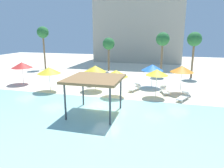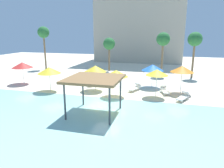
# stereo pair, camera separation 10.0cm
# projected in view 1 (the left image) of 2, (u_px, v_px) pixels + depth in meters

# --- Properties ---
(ground_plane) EXTENTS (80.00, 80.00, 0.00)m
(ground_plane) POSITION_uv_depth(u_px,v_px,m) (107.00, 104.00, 18.26)
(ground_plane) COLOR beige
(lagoon_water) EXTENTS (44.00, 13.50, 0.04)m
(lagoon_water) POSITION_uv_depth(u_px,v_px,m) (84.00, 130.00, 13.32)
(lagoon_water) COLOR #99D1C6
(lagoon_water) RESTS_ON ground
(shade_pavilion) EXTENTS (3.96, 3.96, 2.86)m
(shade_pavilion) POSITION_uv_depth(u_px,v_px,m) (95.00, 80.00, 15.32)
(shade_pavilion) COLOR #42474C
(shade_pavilion) RESTS_ON ground
(beach_umbrella_yellow_0) EXTENTS (2.35, 2.35, 2.59)m
(beach_umbrella_yellow_0) POSITION_uv_depth(u_px,v_px,m) (116.00, 73.00, 19.97)
(beach_umbrella_yellow_0) COLOR silver
(beach_umbrella_yellow_0) RESTS_ON ground
(beach_umbrella_orange_1) EXTENTS (2.35, 2.35, 2.82)m
(beach_umbrella_orange_1) POSITION_uv_depth(u_px,v_px,m) (182.00, 69.00, 20.99)
(beach_umbrella_orange_1) COLOR silver
(beach_umbrella_orange_1) RESTS_ON ground
(beach_umbrella_yellow_2) EXTENTS (2.13, 2.13, 2.70)m
(beach_umbrella_yellow_2) POSITION_uv_depth(u_px,v_px,m) (157.00, 72.00, 19.76)
(beach_umbrella_yellow_2) COLOR silver
(beach_umbrella_yellow_2) RESTS_ON ground
(beach_umbrella_yellow_3) EXTENTS (2.42, 2.42, 2.57)m
(beach_umbrella_yellow_3) POSITION_uv_depth(u_px,v_px,m) (49.00, 70.00, 21.69)
(beach_umbrella_yellow_3) COLOR silver
(beach_umbrella_yellow_3) RESTS_ON ground
(beach_umbrella_blue_4) EXTENTS (2.47, 2.47, 2.61)m
(beach_umbrella_blue_4) POSITION_uv_depth(u_px,v_px,m) (152.00, 67.00, 23.30)
(beach_umbrella_blue_4) COLOR silver
(beach_umbrella_blue_4) RESTS_ON ground
(beach_umbrella_red_5) EXTENTS (2.45, 2.45, 2.62)m
(beach_umbrella_red_5) POSITION_uv_depth(u_px,v_px,m) (22.00, 65.00, 24.90)
(beach_umbrella_red_5) COLOR silver
(beach_umbrella_red_5) RESTS_ON ground
(beach_umbrella_yellow_6) EXTENTS (2.38, 2.38, 2.67)m
(beach_umbrella_yellow_6) POSITION_uv_depth(u_px,v_px,m) (95.00, 69.00, 22.09)
(beach_umbrella_yellow_6) COLOR silver
(beach_umbrella_yellow_6) RESTS_ON ground
(lounge_chair_0) EXTENTS (1.34, 1.97, 0.74)m
(lounge_chair_0) POSITION_uv_depth(u_px,v_px,m) (183.00, 96.00, 19.20)
(lounge_chair_0) COLOR white
(lounge_chair_0) RESTS_ON ground
(lounge_chair_1) EXTENTS (1.05, 1.99, 0.74)m
(lounge_chair_1) POSITION_uv_depth(u_px,v_px,m) (164.00, 90.00, 21.35)
(lounge_chair_1) COLOR white
(lounge_chair_1) RESTS_ON ground
(lounge_chair_2) EXTENTS (0.86, 1.96, 0.74)m
(lounge_chair_2) POSITION_uv_depth(u_px,v_px,m) (92.00, 82.00, 24.61)
(lounge_chair_2) COLOR white
(lounge_chair_2) RESTS_ON ground
(lounge_chair_4) EXTENTS (1.25, 1.98, 0.74)m
(lounge_chair_4) POSITION_uv_depth(u_px,v_px,m) (135.00, 87.00, 22.34)
(lounge_chair_4) COLOR white
(lounge_chair_4) RESTS_ON ground
(palm_tree_0) EXTENTS (1.90, 1.90, 6.13)m
(palm_tree_0) POSITION_uv_depth(u_px,v_px,m) (163.00, 40.00, 29.17)
(palm_tree_0) COLOR brown
(palm_tree_0) RESTS_ON ground
(palm_tree_1) EXTENTS (1.90, 1.90, 7.07)m
(palm_tree_1) POSITION_uv_depth(u_px,v_px,m) (43.00, 33.00, 34.36)
(palm_tree_1) COLOR brown
(palm_tree_1) RESTS_ON ground
(palm_tree_2) EXTENTS (1.90, 1.90, 6.17)m
(palm_tree_2) POSITION_uv_depth(u_px,v_px,m) (194.00, 40.00, 27.71)
(palm_tree_2) COLOR brown
(palm_tree_2) RESTS_ON ground
(palm_tree_3) EXTENTS (1.90, 1.90, 5.30)m
(palm_tree_3) POSITION_uv_depth(u_px,v_px,m) (109.00, 44.00, 32.89)
(palm_tree_3) COLOR brown
(palm_tree_3) RESTS_ON ground
(hotel_block_0) EXTENTS (17.95, 11.98, 20.22)m
(hotel_block_0) POSITION_uv_depth(u_px,v_px,m) (141.00, 13.00, 45.33)
(hotel_block_0) COLOR #B2A893
(hotel_block_0) RESTS_ON ground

